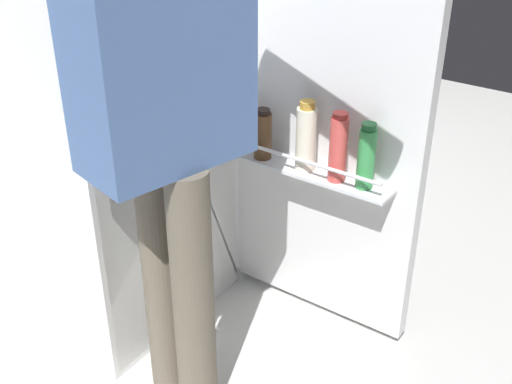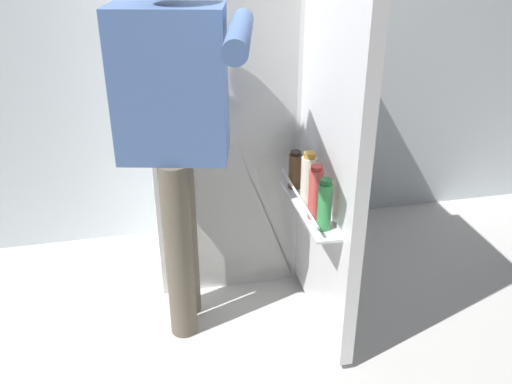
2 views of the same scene
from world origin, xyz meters
TOP-DOWN VIEW (x-y plane):
  - ground_plane at (0.00, 0.00)m, footprint 6.16×6.16m
  - refrigerator at (0.03, 0.50)m, footprint 0.75×1.31m
  - person at (-0.24, 0.03)m, footprint 0.56×0.80m

SIDE VIEW (x-z plane):
  - ground_plane at x=0.00m, z-range 0.00..0.00m
  - refrigerator at x=0.03m, z-range 0.00..1.79m
  - person at x=-0.24m, z-range 0.17..1.85m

